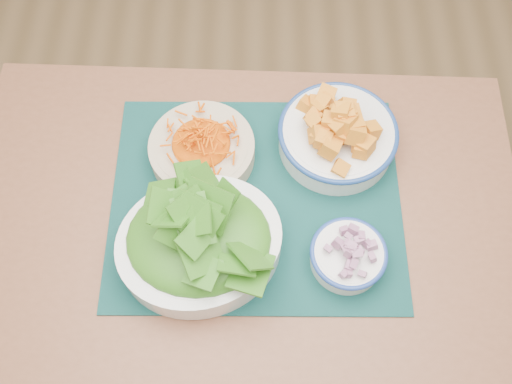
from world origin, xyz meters
TOP-DOWN VIEW (x-y plane):
  - ground at (0.00, 0.00)m, footprint 4.00×4.00m
  - table at (-0.26, -0.30)m, footprint 1.09×0.74m
  - placemat at (-0.23, -0.26)m, footprint 0.55×0.45m
  - carrot_bowl at (-0.34, -0.16)m, footprint 0.24×0.24m
  - squash_bowl at (-0.08, -0.14)m, footprint 0.30×0.30m
  - lettuce_bowl at (-0.33, -0.36)m, footprint 0.35×0.32m
  - onion_bowl at (-0.07, -0.38)m, footprint 0.16×0.16m

SIDE VIEW (x-z plane):
  - ground at x=0.00m, z-range 0.00..0.00m
  - table at x=-0.26m, z-range 0.26..1.01m
  - placemat at x=-0.23m, z-range 0.75..0.75m
  - onion_bowl at x=-0.07m, z-range 0.75..0.82m
  - carrot_bowl at x=-0.34m, z-range 0.75..0.83m
  - squash_bowl at x=-0.08m, z-range 0.75..0.86m
  - lettuce_bowl at x=-0.33m, z-range 0.75..0.89m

